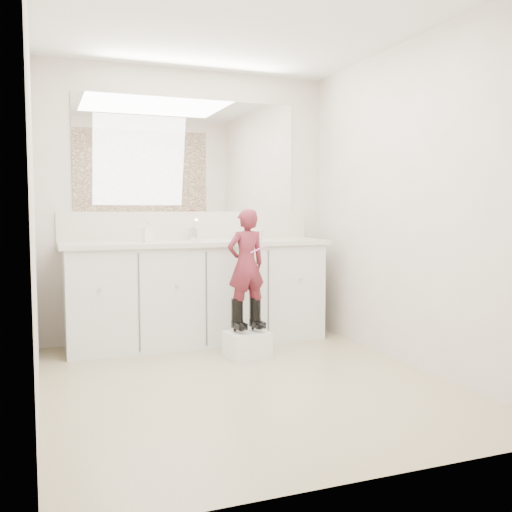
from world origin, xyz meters
name	(u,v)px	position (x,y,z in m)	size (l,w,h in m)	color
floor	(246,382)	(0.00, 0.00, 0.00)	(3.00, 3.00, 0.00)	#91855F
ceiling	(245,15)	(0.00, 0.00, 2.40)	(3.00, 3.00, 0.00)	white
wall_back	(189,205)	(0.00, 1.50, 1.20)	(2.60, 2.60, 0.00)	beige
wall_front	(369,199)	(0.00, -1.50, 1.20)	(2.60, 2.60, 0.00)	beige
wall_left	(33,202)	(-1.30, 0.00, 1.20)	(3.00, 3.00, 0.00)	beige
wall_right	(411,204)	(1.30, 0.00, 1.20)	(3.00, 3.00, 0.00)	beige
vanity_cabinet	(198,294)	(0.00, 1.23, 0.42)	(2.20, 0.55, 0.85)	silver
countertop	(198,243)	(0.00, 1.21, 0.87)	(2.28, 0.58, 0.04)	beige
backsplash	(190,226)	(0.00, 1.49, 1.02)	(2.28, 0.03, 0.25)	beige
mirror	(189,156)	(0.00, 1.49, 1.64)	(2.00, 0.02, 1.00)	white
dot_panel	(369,88)	(0.00, -1.49, 1.65)	(2.00, 0.01, 1.20)	#472819
faucet	(193,234)	(0.00, 1.38, 0.94)	(0.08, 0.08, 0.10)	silver
cup	(258,235)	(0.54, 1.17, 0.93)	(0.10, 0.10, 0.09)	beige
soap_bottle	(147,232)	(-0.44, 1.16, 0.98)	(0.08, 0.08, 0.17)	silver
step_stool	(247,344)	(0.23, 0.61, 0.10)	(0.32, 0.26, 0.20)	white
boot_left	(237,315)	(0.16, 0.63, 0.33)	(0.10, 0.18, 0.26)	black
boot_right	(255,314)	(0.31, 0.63, 0.33)	(0.10, 0.18, 0.26)	black
toddler	(246,264)	(0.23, 0.63, 0.73)	(0.31, 0.21, 0.86)	#9F3142
toothbrush	(258,249)	(0.30, 0.55, 0.85)	(0.01, 0.01, 0.14)	#F25EB8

